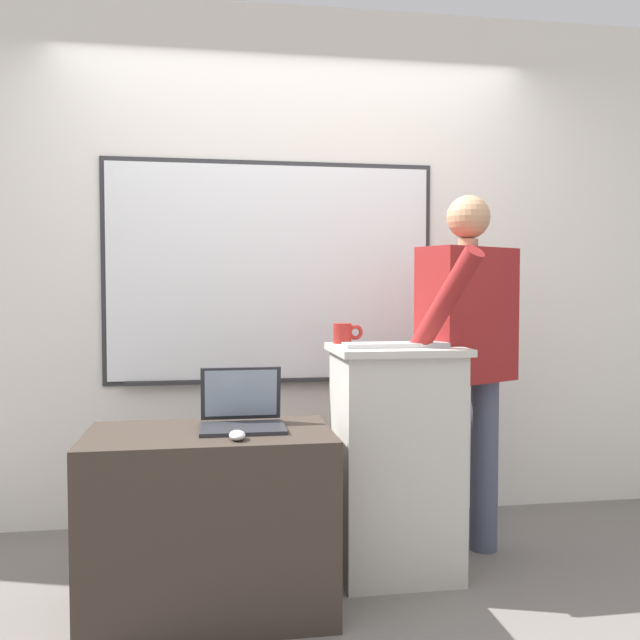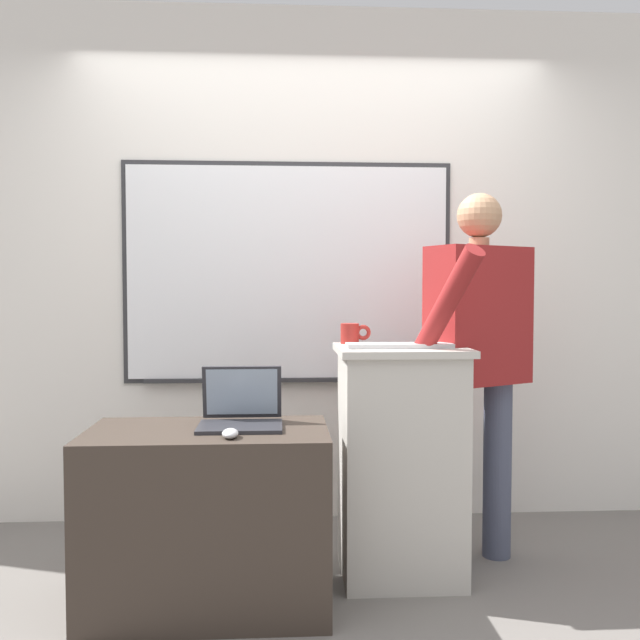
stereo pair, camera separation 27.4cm
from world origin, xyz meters
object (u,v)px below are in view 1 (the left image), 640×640
(lectern_podium, at_px, (395,459))
(person_presenter, at_px, (468,348))
(side_desk, at_px, (210,521))
(computer_mouse_by_laptop, at_px, (237,435))
(coffee_mug, at_px, (344,333))
(laptop, at_px, (242,411))
(wireless_keyboard, at_px, (395,345))

(lectern_podium, xyz_separation_m, person_presenter, (0.37, 0.11, 0.48))
(side_desk, distance_m, person_presenter, 1.38)
(side_desk, xyz_separation_m, computer_mouse_by_laptop, (0.10, -0.16, 0.37))
(computer_mouse_by_laptop, relative_size, coffee_mug, 0.72)
(person_presenter, xyz_separation_m, coffee_mug, (-0.57, 0.06, 0.07))
(lectern_podium, distance_m, laptop, 0.75)
(side_desk, bearing_deg, computer_mouse_by_laptop, -58.52)
(person_presenter, relative_size, computer_mouse_by_laptop, 16.78)
(person_presenter, bearing_deg, laptop, 168.45)
(lectern_podium, distance_m, side_desk, 0.85)
(wireless_keyboard, bearing_deg, person_presenter, 23.74)
(person_presenter, xyz_separation_m, wireless_keyboard, (-0.39, -0.17, 0.03))
(person_presenter, relative_size, laptop, 5.10)
(laptop, height_order, coffee_mug, coffee_mug)
(lectern_podium, relative_size, wireless_keyboard, 2.24)
(laptop, xyz_separation_m, computer_mouse_by_laptop, (-0.03, -0.23, -0.04))
(wireless_keyboard, bearing_deg, lectern_podium, 73.50)
(side_desk, xyz_separation_m, coffee_mug, (0.61, 0.42, 0.70))
(lectern_podium, height_order, wireless_keyboard, wireless_keyboard)
(side_desk, bearing_deg, person_presenter, 16.77)
(laptop, height_order, computer_mouse_by_laptop, laptop)
(side_desk, bearing_deg, laptop, 27.77)
(wireless_keyboard, xyz_separation_m, coffee_mug, (-0.18, 0.23, 0.04))
(side_desk, distance_m, wireless_keyboard, 1.04)
(side_desk, bearing_deg, lectern_podium, 16.85)
(person_presenter, relative_size, wireless_keyboard, 3.76)
(person_presenter, height_order, coffee_mug, person_presenter)
(lectern_podium, relative_size, coffee_mug, 7.24)
(wireless_keyboard, xyz_separation_m, computer_mouse_by_laptop, (-0.69, -0.35, -0.29))
(person_presenter, xyz_separation_m, laptop, (-1.05, -0.29, -0.22))
(lectern_podium, bearing_deg, coffee_mug, 138.88)
(laptop, relative_size, coffee_mug, 2.38)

